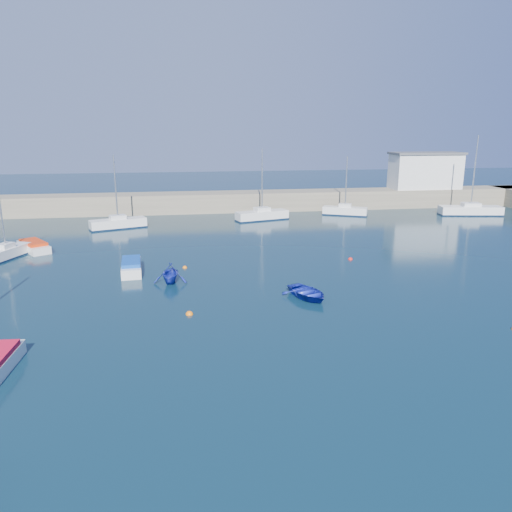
{
  "coord_description": "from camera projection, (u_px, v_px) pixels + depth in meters",
  "views": [
    {
      "loc": [
        -6.06,
        -23.45,
        11.49
      ],
      "look_at": [
        -0.21,
        14.19,
        1.6
      ],
      "focal_mm": 35.0,
      "sensor_mm": 36.0,
      "label": 1
    }
  ],
  "objects": [
    {
      "name": "back_wall",
      "position": [
        223.0,
        202.0,
        69.88
      ],
      "size": [
        96.0,
        4.5,
        2.6
      ],
      "primitive_type": "cube",
      "color": "#79705C",
      "rests_on": "ground"
    },
    {
      "name": "ground",
      "position": [
        301.0,
        352.0,
        26.22
      ],
      "size": [
        220.0,
        220.0,
        0.0
      ],
      "primitive_type": "plane",
      "color": "#0C2635",
      "rests_on": "ground"
    },
    {
      "name": "sailboat_7",
      "position": [
        345.0,
        211.0,
        66.74
      ],
      "size": [
        5.93,
        4.01,
        7.78
      ],
      "rotation": [
        0.0,
        0.0,
        1.12
      ],
      "color": "silver",
      "rests_on": "ground"
    },
    {
      "name": "sailboat_3",
      "position": [
        6.0,
        253.0,
        44.63
      ],
      "size": [
        3.24,
        5.24,
        6.84
      ],
      "rotation": [
        0.0,
        0.0,
        -0.39
      ],
      "color": "silver",
      "rests_on": "ground"
    },
    {
      "name": "buoy_3",
      "position": [
        185.0,
        268.0,
        41.85
      ],
      "size": [
        0.39,
        0.39,
        0.39
      ],
      "primitive_type": "sphere",
      "color": "orange",
      "rests_on": "ground"
    },
    {
      "name": "harbor_office",
      "position": [
        425.0,
        172.0,
        73.39
      ],
      "size": [
        10.0,
        4.0,
        5.0
      ],
      "primitive_type": "cube",
      "color": "silver",
      "rests_on": "back_wall"
    },
    {
      "name": "buoy_1",
      "position": [
        350.0,
        260.0,
        44.5
      ],
      "size": [
        0.39,
        0.39,
        0.39
      ],
      "primitive_type": "sphere",
      "color": "red",
      "rests_on": "ground"
    },
    {
      "name": "motorboat_2",
      "position": [
        34.0,
        246.0,
        47.5
      ],
      "size": [
        3.95,
        4.88,
        0.98
      ],
      "rotation": [
        0.0,
        0.0,
        0.57
      ],
      "color": "silver",
      "rests_on": "ground"
    },
    {
      "name": "sailboat_8",
      "position": [
        470.0,
        210.0,
        66.85
      ],
      "size": [
        8.33,
        3.61,
        10.46
      ],
      "rotation": [
        0.0,
        0.0,
        1.4
      ],
      "color": "silver",
      "rests_on": "ground"
    },
    {
      "name": "dinghy_left",
      "position": [
        170.0,
        273.0,
        37.7
      ],
      "size": [
        2.78,
        3.13,
        1.53
      ],
      "primitive_type": "imported",
      "rotation": [
        0.0,
        0.0,
        -0.1
      ],
      "color": "#17259E",
      "rests_on": "ground"
    },
    {
      "name": "motorboat_1",
      "position": [
        131.0,
        266.0,
        40.44
      ],
      "size": [
        1.85,
        4.47,
        1.07
      ],
      "rotation": [
        0.0,
        0.0,
        0.07
      ],
      "color": "silver",
      "rests_on": "ground"
    },
    {
      "name": "buoy_0",
      "position": [
        189.0,
        315.0,
        31.47
      ],
      "size": [
        0.47,
        0.47,
        0.47
      ],
      "primitive_type": "sphere",
      "color": "orange",
      "rests_on": "ground"
    },
    {
      "name": "sailboat_6",
      "position": [
        262.0,
        215.0,
        63.24
      ],
      "size": [
        6.99,
        3.69,
        8.89
      ],
      "rotation": [
        0.0,
        0.0,
        1.85
      ],
      "color": "silver",
      "rests_on": "ground"
    },
    {
      "name": "dinghy_center",
      "position": [
        307.0,
        293.0,
        34.42
      ],
      "size": [
        3.77,
        4.38,
        0.76
      ],
      "primitive_type": "imported",
      "rotation": [
        0.0,
        0.0,
        0.37
      ],
      "color": "#17259E",
      "rests_on": "ground"
    },
    {
      "name": "sailboat_5",
      "position": [
        118.0,
        223.0,
        57.97
      ],
      "size": [
        6.58,
        3.85,
        8.43
      ],
      "rotation": [
        0.0,
        0.0,
        1.92
      ],
      "color": "silver",
      "rests_on": "ground"
    }
  ]
}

